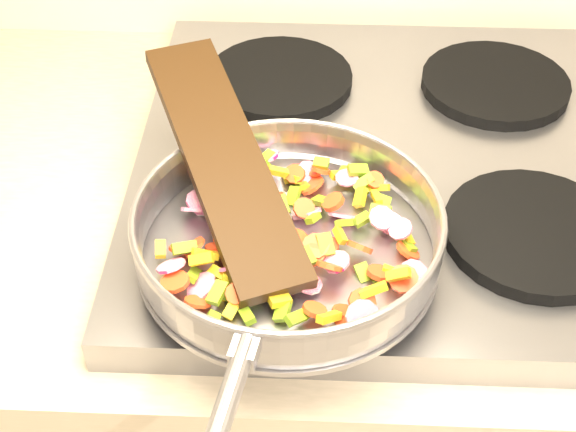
{
  "coord_description": "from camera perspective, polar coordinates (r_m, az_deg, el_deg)",
  "views": [
    {
      "loc": [
        -0.79,
        0.91,
        1.52
      ],
      "look_at": [
        -0.81,
        1.48,
        1.01
      ],
      "focal_mm": 50.0,
      "sensor_mm": 36.0,
      "label": 1
    }
  ],
  "objects": [
    {
      "name": "cooktop",
      "position": [
        0.97,
        7.3,
        3.58
      ],
      "size": [
        0.6,
        0.6,
        0.04
      ],
      "primitive_type": "cube",
      "color": "#939399",
      "rests_on": "counter_top"
    },
    {
      "name": "grate_fl",
      "position": [
        0.84,
        -1.58,
        -0.64
      ],
      "size": [
        0.19,
        0.19,
        0.02
      ],
      "primitive_type": "cylinder",
      "color": "black",
      "rests_on": "cooktop"
    },
    {
      "name": "vegetable_heap",
      "position": [
        0.79,
        0.39,
        -1.45
      ],
      "size": [
        0.27,
        0.26,
        0.05
      ],
      "color": "#D0145F",
      "rests_on": "saute_pan"
    },
    {
      "name": "grate_fr",
      "position": [
        0.87,
        17.14,
        -1.16
      ],
      "size": [
        0.19,
        0.19,
        0.02
      ],
      "primitive_type": "cylinder",
      "color": "black",
      "rests_on": "cooktop"
    },
    {
      "name": "grate_br",
      "position": [
        1.09,
        14.51,
        9.09
      ],
      "size": [
        0.19,
        0.19,
        0.02
      ],
      "primitive_type": "cylinder",
      "color": "black",
      "rests_on": "cooktop"
    },
    {
      "name": "grate_bl",
      "position": [
        1.06,
        -0.6,
        9.75
      ],
      "size": [
        0.19,
        0.19,
        0.02
      ],
      "primitive_type": "cylinder",
      "color": "black",
      "rests_on": "cooktop"
    },
    {
      "name": "saute_pan",
      "position": [
        0.78,
        -0.04,
        -1.18
      ],
      "size": [
        0.34,
        0.51,
        0.06
      ],
      "rotation": [
        0.0,
        0.0,
        -0.18
      ],
      "color": "#9E9EA5",
      "rests_on": "grate_fl"
    },
    {
      "name": "wooden_spatula",
      "position": [
        0.82,
        -4.61,
        4.07
      ],
      "size": [
        0.2,
        0.33,
        0.09
      ],
      "primitive_type": "cube",
      "rotation": [
        0.0,
        -0.22,
        1.98
      ],
      "color": "black",
      "rests_on": "saute_pan"
    }
  ]
}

